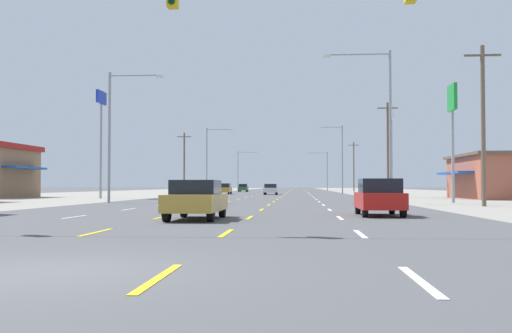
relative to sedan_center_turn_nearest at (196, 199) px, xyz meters
The scene contains 23 objects.
ground_plane 52.78m from the sedan_center_turn_nearest, 89.85° to the left, with size 572.00×572.00×0.00m, color #4C4C4F.
lot_apron_left 58.23m from the sedan_center_turn_nearest, 115.01° to the left, with size 28.00×440.00×0.01m, color gray.
lot_apron_right 58.35m from the sedan_center_turn_nearest, 64.75° to the left, with size 28.00×440.00×0.01m, color gray.
lane_markings 91.27m from the sedan_center_turn_nearest, 89.92° to the left, with size 10.64×227.60×0.01m.
signal_span_wire 6.53m from the sedan_center_turn_nearest, 88.75° to the right, with size 25.07×0.52×8.63m.
sedan_center_turn_nearest is the anchor object (origin of this frame).
hatchback_far_right_near 7.78m from the sedan_center_turn_nearest, 23.44° to the left, with size 1.72×3.90×1.54m.
sedan_center_turn_mid 58.12m from the sedan_center_turn_nearest, 89.97° to the left, with size 1.80×4.50×1.46m.
hatchback_far_left_midfar 62.03m from the sedan_center_turn_nearest, 96.21° to the left, with size 1.72×3.90×1.54m.
hatchback_far_left_far 93.60m from the sedan_center_turn_nearest, 94.30° to the left, with size 1.72×3.90×1.54m.
pole_sign_left_row_1 38.00m from the sedan_center_turn_nearest, 114.20° to the left, with size 0.24×2.44×10.42m.
pole_sign_right_row_1 27.22m from the sedan_center_turn_nearest, 55.73° to the left, with size 0.24×1.95×8.62m.
pole_sign_right_row_2 49.13m from the sedan_center_turn_nearest, 72.77° to the left, with size 0.24×2.38×10.49m.
streetlight_left_row_0 23.08m from the sedan_center_turn_nearest, 115.18° to the left, with size 4.07×0.26×9.57m.
streetlight_right_row_0 23.33m from the sedan_center_turn_nearest, 64.37° to the left, with size 4.83×0.26×10.86m.
streetlight_left_row_1 67.16m from the sedan_center_turn_nearest, 98.26° to the left, with size 4.05×0.26×9.96m.
streetlight_right_row_1 67.22m from the sedan_center_turn_nearest, 81.44° to the left, with size 3.45×0.26×10.17m.
streetlight_left_row_2 112.63m from the sedan_center_turn_nearest, 94.85° to the left, with size 4.54×0.26×9.08m.
streetlight_right_row_2 112.64m from the sedan_center_turn_nearest, 85.04° to the left, with size 4.77×0.26×8.87m.
utility_pole_right_row_0 21.35m from the sedan_center_turn_nearest, 44.48° to the left, with size 2.20×0.26×9.74m.
utility_pole_right_row_1 45.40m from the sedan_center_turn_nearest, 72.62° to the left, with size 2.20×0.26×10.28m.
utility_pole_left_row_2 69.01m from the sedan_center_turn_nearest, 101.46° to the left, with size 2.20×0.26×9.32m.
utility_pole_right_row_3 102.37m from the sedan_center_turn_nearest, 81.45° to the left, with size 2.20×0.26×10.18m.
Camera 1 is at (3.66, -8.47, 1.27)m, focal length 41.40 mm.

